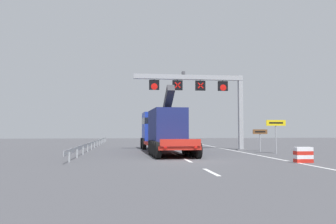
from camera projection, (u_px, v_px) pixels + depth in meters
ground at (184, 160)px, 20.73m from camera, size 112.00×112.00×0.00m
lane_markings at (160, 147)px, 37.89m from camera, size 0.20×49.19×0.01m
edge_line_right at (224, 149)px, 33.39m from camera, size 0.20×63.00×0.01m
overhead_lane_gantry at (204, 90)px, 31.44m from camera, size 10.74×0.90×7.44m
heavy_haul_truck_red at (162, 129)px, 29.04m from camera, size 3.47×14.14×5.30m
exit_sign_yellow at (276, 128)px, 26.51m from camera, size 1.63×0.15×2.70m
tourist_info_sign_brown at (260, 135)px, 29.21m from camera, size 1.34×0.15×1.96m
crash_barrier_striped at (303, 155)px, 19.23m from camera, size 1.01×0.52×0.90m
guardrail_left at (95, 142)px, 36.26m from camera, size 0.13×37.06×0.76m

